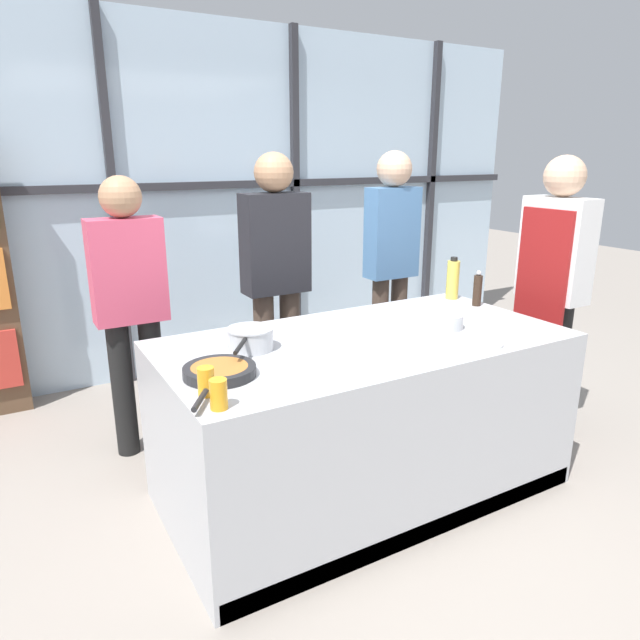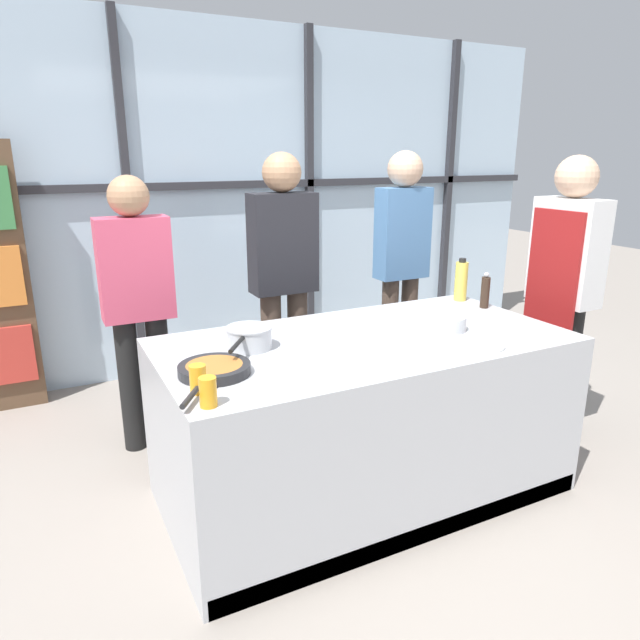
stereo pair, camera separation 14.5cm
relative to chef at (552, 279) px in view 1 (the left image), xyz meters
The scene contains 15 objects.
ground_plane 1.77m from the chef, behind, with size 18.00×18.00×0.00m, color gray.
back_window_wall 2.70m from the chef, 122.61° to the left, with size 6.40×0.10×2.80m.
demo_island 1.56m from the chef, behind, with size 2.10×1.06×0.88m.
chef is the anchor object (origin of this frame).
spectator_far_left 2.60m from the chef, 156.79° to the left, with size 0.41×0.23×1.68m.
spectator_center_left 1.77m from the chef, 144.65° to the left, with size 0.43×0.25×1.80m.
spectator_center_right 1.14m from the chef, 115.97° to the left, with size 0.39×0.25×1.81m.
frying_pan 2.29m from the chef, behind, with size 0.39×0.50×0.04m.
saucepan 2.03m from the chef, behind, with size 0.30×0.37×0.11m.
white_plate 1.09m from the chef, 159.17° to the right, with size 0.26×0.26×0.01m, color white.
mixing_bowl 0.99m from the chef, behind, with size 0.20×0.20×0.08m.
oil_bottle 0.62m from the chef, 143.35° to the left, with size 0.08×0.08×0.27m.
pepper_grinder 0.51m from the chef, 162.18° to the left, with size 0.05×0.05×0.22m.
juice_glass_near 2.44m from the chef, 169.03° to the right, with size 0.07×0.07×0.12m, color orange.
juice_glass_far 2.41m from the chef, behind, with size 0.07×0.07×0.12m, color orange.
Camera 1 is at (-1.59, -2.30, 1.79)m, focal length 32.00 mm.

